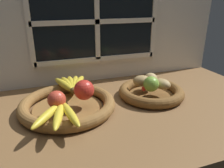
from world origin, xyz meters
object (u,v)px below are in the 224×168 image
(apple_red_front, at_px, (57,100))
(potato_small, at_px, (162,84))
(fruit_bowl_right, at_px, (151,92))
(chili_pepper, at_px, (152,86))
(banana_bunch_front, at_px, (59,114))
(fruit_bowl_left, at_px, (68,105))
(apple_red_right, at_px, (84,90))
(lime_near, at_px, (151,84))
(potato_back, at_px, (151,78))
(banana_bunch_back, at_px, (71,84))
(potato_oblong, at_px, (142,81))

(apple_red_front, bearing_deg, potato_small, 3.76)
(fruit_bowl_right, relative_size, chili_pepper, 2.75)
(banana_bunch_front, bearing_deg, fruit_bowl_left, 71.13)
(fruit_bowl_right, relative_size, apple_red_right, 3.67)
(fruit_bowl_left, xyz_separation_m, apple_red_right, (0.06, -0.02, 0.06))
(chili_pepper, bearing_deg, potato_small, -49.04)
(apple_red_right, distance_m, lime_near, 0.29)
(fruit_bowl_right, distance_m, potato_back, 0.07)
(fruit_bowl_left, bearing_deg, fruit_bowl_right, -0.00)
(apple_red_front, distance_m, chili_pepper, 0.42)
(banana_bunch_front, bearing_deg, apple_red_front, 88.75)
(chili_pepper, bearing_deg, apple_red_front, 166.82)
(chili_pepper, bearing_deg, banana_bunch_front, 176.26)
(apple_red_front, height_order, lime_near, same)
(potato_small, xyz_separation_m, lime_near, (-0.06, -0.01, 0.01))
(lime_near, bearing_deg, banana_bunch_front, -166.55)
(fruit_bowl_right, bearing_deg, banana_bunch_back, 159.79)
(banana_bunch_back, height_order, potato_small, potato_small)
(apple_red_front, distance_m, lime_near, 0.40)
(apple_red_right, height_order, potato_back, apple_red_right)
(fruit_bowl_left, distance_m, banana_bunch_front, 0.15)
(potato_oblong, bearing_deg, chili_pepper, -52.85)
(fruit_bowl_left, distance_m, potato_back, 0.40)
(lime_near, bearing_deg, potato_oblong, 98.65)
(apple_red_right, xyz_separation_m, apple_red_front, (-0.11, -0.04, -0.01))
(fruit_bowl_left, bearing_deg, potato_back, 6.36)
(potato_small, bearing_deg, banana_bunch_back, 157.07)
(banana_bunch_front, bearing_deg, potato_small, 12.60)
(lime_near, bearing_deg, potato_back, 61.02)
(fruit_bowl_left, bearing_deg, chili_pepper, -1.67)
(banana_bunch_back, xyz_separation_m, lime_near, (0.31, -0.16, 0.02))
(potato_small, xyz_separation_m, chili_pepper, (-0.04, 0.02, -0.01))
(banana_bunch_back, height_order, lime_near, lime_near)
(apple_red_right, height_order, banana_bunch_back, apple_red_right)
(fruit_bowl_left, height_order, potato_oblong, potato_oblong)
(fruit_bowl_right, relative_size, lime_near, 4.44)
(fruit_bowl_left, distance_m, lime_near, 0.36)
(apple_red_right, height_order, chili_pepper, apple_red_right)
(potato_oblong, bearing_deg, apple_red_front, -166.81)
(potato_back, xyz_separation_m, chili_pepper, (-0.03, -0.06, -0.01))
(potato_back, height_order, chili_pepper, potato_back)
(potato_back, bearing_deg, chili_pepper, -115.95)
(lime_near, bearing_deg, potato_small, 6.67)
(fruit_bowl_right, height_order, banana_bunch_front, banana_bunch_front)
(fruit_bowl_right, relative_size, potato_small, 3.63)
(apple_red_front, xyz_separation_m, potato_small, (0.45, 0.03, -0.01))
(apple_red_right, relative_size, chili_pepper, 0.75)
(apple_red_front, bearing_deg, chili_pepper, 7.04)
(fruit_bowl_right, height_order, banana_bunch_back, banana_bunch_back)
(banana_bunch_front, bearing_deg, potato_back, 21.92)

